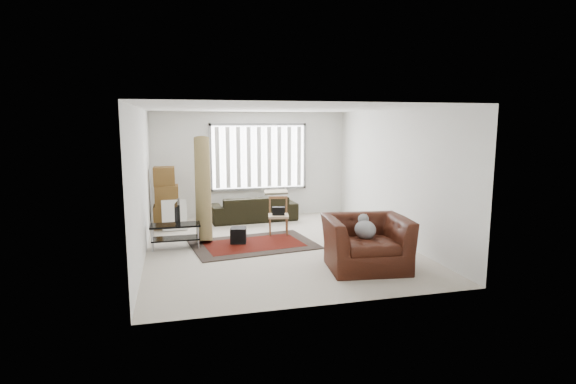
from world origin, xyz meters
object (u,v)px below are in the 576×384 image
armchair (366,239)px  tv_stand (175,231)px  sofa (253,204)px  side_chair (278,214)px  moving_boxes (166,200)px

armchair → tv_stand: bearing=153.7°
tv_stand → sofa: (1.91, 2.10, 0.06)m
side_chair → armchair: 2.78m
tv_stand → armchair: (3.11, -2.03, 0.16)m
side_chair → sofa: bearing=112.4°
moving_boxes → side_chair: bearing=-27.3°
moving_boxes → armchair: moving_boxes is taller
tv_stand → sofa: bearing=47.7°
armchair → sofa: bearing=113.1°
tv_stand → moving_boxes: bearing=95.9°
sofa → armchair: bearing=102.2°
tv_stand → moving_boxes: moving_boxes is taller
tv_stand → moving_boxes: 1.87m
sofa → tv_stand: bearing=43.7°
tv_stand → armchair: bearing=-33.2°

